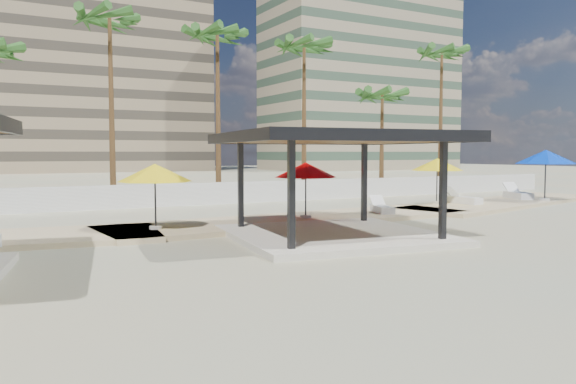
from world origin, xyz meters
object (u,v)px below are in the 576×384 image
object	(u,v)px
lounger_d	(518,195)
umbrella_c	(306,170)
lounger_b	(382,209)
lounger_c	(462,199)
pavilion_central	(334,176)

from	to	relation	value
lounger_d	umbrella_c	bearing A→B (deg)	122.82
lounger_b	lounger_c	size ratio (longest dim) A/B	0.89
lounger_c	lounger_d	world-z (taller)	lounger_d
umbrella_c	lounger_b	bearing A→B (deg)	2.68
umbrella_c	lounger_d	distance (m)	16.01
lounger_c	umbrella_c	bearing A→B (deg)	94.64
lounger_b	lounger_c	xyz separation A→B (m)	(6.52, 1.56, 0.03)
umbrella_c	lounger_c	world-z (taller)	umbrella_c
umbrella_c	lounger_c	distance (m)	10.85
lounger_b	lounger_d	size ratio (longest dim) A/B	0.79
pavilion_central	lounger_c	size ratio (longest dim) A/B	3.49
pavilion_central	lounger_c	world-z (taller)	pavilion_central
lounger_b	lounger_d	bearing A→B (deg)	-58.94
lounger_b	umbrella_c	bearing A→B (deg)	112.74
umbrella_c	pavilion_central	bearing A→B (deg)	-108.16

